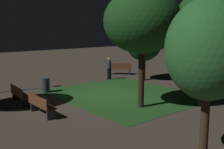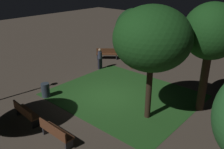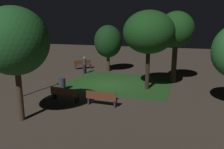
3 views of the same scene
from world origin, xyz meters
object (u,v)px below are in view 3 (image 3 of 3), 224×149
(tree_right_canopy, at_px, (176,30))
(trash_bin, at_px, (62,84))
(tree_left_canopy, at_px, (108,42))
(lamp_post_plaza_west, at_px, (14,53))
(bench_by_lamp, at_px, (83,64))
(bench_front_left, at_px, (102,98))
(bench_near_trees, at_px, (65,94))
(tree_back_left, at_px, (15,41))
(pedestrian, at_px, (85,65))
(tree_near_wall, at_px, (149,32))

(tree_right_canopy, xyz_separation_m, trash_bin, (-7.38, -4.61, -3.72))
(tree_left_canopy, bearing_deg, lamp_post_plaza_west, -105.70)
(bench_by_lamp, bearing_deg, lamp_post_plaza_west, -88.57)
(bench_front_left, bearing_deg, trash_bin, 151.13)
(bench_near_trees, relative_size, tree_back_left, 0.34)
(tree_left_canopy, height_order, pedestrian, tree_left_canopy)
(tree_right_canopy, distance_m, lamp_post_plaza_west, 11.63)
(bench_front_left, xyz_separation_m, tree_right_canopy, (3.53, 6.73, 3.66))
(lamp_post_plaza_west, bearing_deg, pedestrian, 83.09)
(bench_front_left, distance_m, tree_near_wall, 5.84)
(tree_near_wall, bearing_deg, tree_left_canopy, 133.44)
(bench_near_trees, distance_m, tree_right_canopy, 9.69)
(tree_left_canopy, distance_m, trash_bin, 7.63)
(tree_back_left, bearing_deg, tree_right_canopy, 56.22)
(bench_by_lamp, relative_size, tree_back_left, 0.31)
(trash_bin, xyz_separation_m, pedestrian, (-0.79, 5.40, 0.42))
(bench_front_left, distance_m, bench_by_lamp, 11.25)
(tree_left_canopy, xyz_separation_m, trash_bin, (-0.96, -7.14, -2.51))
(tree_near_wall, distance_m, trash_bin, 7.08)
(bench_near_trees, bearing_deg, bench_front_left, -0.00)
(bench_by_lamp, distance_m, lamp_post_plaza_west, 10.26)
(bench_by_lamp, bearing_deg, bench_front_left, -58.71)
(bench_by_lamp, relative_size, lamp_post_plaza_west, 0.40)
(bench_near_trees, height_order, bench_front_left, same)
(bench_front_left, bearing_deg, tree_left_canopy, 107.34)
(bench_front_left, bearing_deg, bench_by_lamp, 121.29)
(tree_right_canopy, bearing_deg, bench_by_lamp, 162.90)
(bench_near_trees, relative_size, tree_left_canopy, 0.41)
(bench_front_left, bearing_deg, lamp_post_plaza_west, -176.34)
(bench_front_left, bearing_deg, tree_near_wall, 66.43)
(bench_near_trees, height_order, tree_back_left, tree_back_left)
(tree_right_canopy, distance_m, tree_near_wall, 3.00)
(bench_front_left, height_order, tree_near_wall, tree_near_wall)
(bench_near_trees, height_order, trash_bin, bench_near_trees)
(tree_right_canopy, bearing_deg, trash_bin, -147.99)
(tree_left_canopy, xyz_separation_m, tree_near_wall, (4.75, -5.01, 1.10))
(tree_left_canopy, bearing_deg, trash_bin, -97.62)
(tree_back_left, distance_m, pedestrian, 11.10)
(lamp_post_plaza_west, bearing_deg, tree_back_left, -46.12)
(tree_right_canopy, distance_m, tree_left_canopy, 7.01)
(tree_back_left, xyz_separation_m, lamp_post_plaza_west, (-2.58, 2.69, -0.95))
(tree_left_canopy, height_order, lamp_post_plaza_west, tree_left_canopy)
(tree_right_canopy, xyz_separation_m, tree_back_left, (-6.54, -9.78, -0.32))
(pedestrian, bearing_deg, bench_front_left, -58.32)
(tree_near_wall, height_order, pedestrian, tree_near_wall)
(pedestrian, bearing_deg, tree_right_canopy, -5.50)
(tree_back_left, relative_size, tree_near_wall, 0.98)
(tree_right_canopy, height_order, pedestrian, tree_right_canopy)
(lamp_post_plaza_west, bearing_deg, tree_near_wall, 31.74)
(tree_near_wall, xyz_separation_m, pedestrian, (-6.50, 3.27, -3.19))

